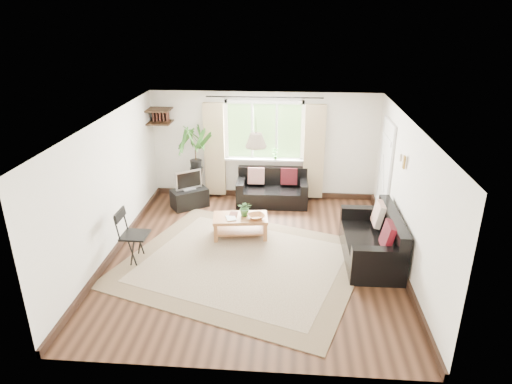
# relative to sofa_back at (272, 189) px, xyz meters

# --- Properties ---
(floor) EXTENTS (5.50, 5.50, 0.00)m
(floor) POSITION_rel_sofa_back_xyz_m (-0.21, -2.30, -0.36)
(floor) COLOR black
(floor) RESTS_ON ground
(ceiling) EXTENTS (5.50, 5.50, 0.00)m
(ceiling) POSITION_rel_sofa_back_xyz_m (-0.21, -2.30, 2.04)
(ceiling) COLOR white
(ceiling) RESTS_ON floor
(wall_back) EXTENTS (5.00, 0.02, 2.40)m
(wall_back) POSITION_rel_sofa_back_xyz_m (-0.21, 0.45, 0.84)
(wall_back) COLOR white
(wall_back) RESTS_ON floor
(wall_front) EXTENTS (5.00, 0.02, 2.40)m
(wall_front) POSITION_rel_sofa_back_xyz_m (-0.21, -5.05, 0.84)
(wall_front) COLOR white
(wall_front) RESTS_ON floor
(wall_left) EXTENTS (0.02, 5.50, 2.40)m
(wall_left) POSITION_rel_sofa_back_xyz_m (-2.71, -2.30, 0.84)
(wall_left) COLOR white
(wall_left) RESTS_ON floor
(wall_right) EXTENTS (0.02, 5.50, 2.40)m
(wall_right) POSITION_rel_sofa_back_xyz_m (2.29, -2.30, 0.84)
(wall_right) COLOR white
(wall_right) RESTS_ON floor
(rug) EXTENTS (4.68, 4.35, 0.02)m
(rug) POSITION_rel_sofa_back_xyz_m (-0.39, -2.59, -0.35)
(rug) COLOR #B9AD8F
(rug) RESTS_ON floor
(window) EXTENTS (2.50, 0.16, 2.16)m
(window) POSITION_rel_sofa_back_xyz_m (-0.21, 0.41, 1.19)
(window) COLOR white
(window) RESTS_ON wall_back
(door) EXTENTS (0.06, 0.96, 2.06)m
(door) POSITION_rel_sofa_back_xyz_m (2.26, -0.60, 0.64)
(door) COLOR silver
(door) RESTS_ON wall_right
(corner_shelf) EXTENTS (0.50, 0.50, 0.34)m
(corner_shelf) POSITION_rel_sofa_back_xyz_m (-2.46, 0.20, 1.53)
(corner_shelf) COLOR black
(corner_shelf) RESTS_ON wall_back
(pendant_lamp) EXTENTS (0.36, 0.36, 0.54)m
(pendant_lamp) POSITION_rel_sofa_back_xyz_m (-0.21, -1.90, 1.69)
(pendant_lamp) COLOR beige
(pendant_lamp) RESTS_ON ceiling
(wall_sconce) EXTENTS (0.12, 0.12, 0.28)m
(wall_sconce) POSITION_rel_sofa_back_xyz_m (2.22, -2.00, 1.38)
(wall_sconce) COLOR beige
(wall_sconce) RESTS_ON wall_right
(sofa_back) EXTENTS (1.56, 0.80, 0.73)m
(sofa_back) POSITION_rel_sofa_back_xyz_m (0.00, 0.00, 0.00)
(sofa_back) COLOR black
(sofa_back) RESTS_ON floor
(sofa_right) EXTENTS (1.75, 0.89, 0.82)m
(sofa_right) POSITION_rel_sofa_back_xyz_m (1.80, -2.26, 0.05)
(sofa_right) COLOR black
(sofa_right) RESTS_ON floor
(coffee_table) EXTENTS (1.08, 0.67, 0.42)m
(coffee_table) POSITION_rel_sofa_back_xyz_m (-0.53, -1.60, -0.15)
(coffee_table) COLOR brown
(coffee_table) RESTS_ON floor
(table_plant) EXTENTS (0.30, 0.26, 0.30)m
(table_plant) POSITION_rel_sofa_back_xyz_m (-0.44, -1.55, 0.20)
(table_plant) COLOR #316127
(table_plant) RESTS_ON coffee_table
(bowl) EXTENTS (0.42, 0.42, 0.08)m
(bowl) POSITION_rel_sofa_back_xyz_m (-0.22, -1.66, 0.09)
(bowl) COLOR #A46738
(bowl) RESTS_ON coffee_table
(book_a) EXTENTS (0.24, 0.28, 0.02)m
(book_a) POSITION_rel_sofa_back_xyz_m (-0.77, -1.73, 0.06)
(book_a) COLOR white
(book_a) RESTS_ON coffee_table
(book_b) EXTENTS (0.16, 0.21, 0.02)m
(book_b) POSITION_rel_sofa_back_xyz_m (-0.74, -1.52, 0.06)
(book_b) COLOR #532B21
(book_b) RESTS_ON coffee_table
(tv_stand) EXTENTS (0.87, 0.79, 0.41)m
(tv_stand) POSITION_rel_sofa_back_xyz_m (-1.79, -0.31, -0.16)
(tv_stand) COLOR black
(tv_stand) RESTS_ON floor
(tv) EXTENTS (0.59, 0.49, 0.45)m
(tv) POSITION_rel_sofa_back_xyz_m (-1.79, -0.31, 0.27)
(tv) COLOR #A5A5AA
(tv) RESTS_ON tv_stand
(palm_stand) EXTENTS (0.80, 0.80, 1.69)m
(palm_stand) POSITION_rel_sofa_back_xyz_m (-1.68, 0.06, 0.48)
(palm_stand) COLOR black
(palm_stand) RESTS_ON floor
(folding_chair) EXTENTS (0.49, 0.49, 0.93)m
(folding_chair) POSITION_rel_sofa_back_xyz_m (-2.22, -2.61, 0.10)
(folding_chair) COLOR black
(folding_chair) RESTS_ON floor
(sill_plant) EXTENTS (0.14, 0.10, 0.27)m
(sill_plant) POSITION_rel_sofa_back_xyz_m (0.04, 0.33, 0.70)
(sill_plant) COLOR #2D6023
(sill_plant) RESTS_ON window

